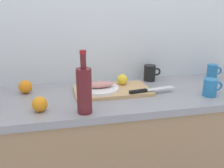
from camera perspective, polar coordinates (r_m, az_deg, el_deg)
back_wall at (r=1.75m, az=-1.94°, el=12.23°), size 3.20×0.05×2.50m
kitchen_counter at (r=1.72m, az=0.50°, el=-16.44°), size 2.00×0.60×0.90m
cutting_board at (r=1.55m, az=0.00°, el=-1.41°), size 0.45×0.27×0.02m
white_plate at (r=1.52m, az=-2.90°, el=-1.05°), size 0.24×0.24×0.01m
fish_fillet at (r=1.51m, az=-2.91°, el=-0.13°), size 0.18×0.08×0.04m
chef_knife at (r=1.50m, az=7.72°, el=-1.40°), size 0.29×0.07×0.02m
lemon_0 at (r=1.61m, az=2.32°, el=1.02°), size 0.07×0.07×0.07m
wine_bottle at (r=1.23m, az=-6.26°, el=-1.22°), size 0.07×0.07×0.31m
coffee_mug_0 at (r=1.57m, az=21.21°, el=-0.72°), size 0.12×0.08×0.10m
coffee_mug_1 at (r=1.93m, az=21.58°, el=2.55°), size 0.11×0.07×0.11m
coffee_mug_2 at (r=1.78m, az=8.51°, el=2.48°), size 0.12×0.08×0.11m
orange_0 at (r=1.60m, az=-18.84°, el=-0.60°), size 0.08×0.08×0.08m
orange_2 at (r=1.31m, az=-15.88°, el=-4.36°), size 0.08×0.08×0.08m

